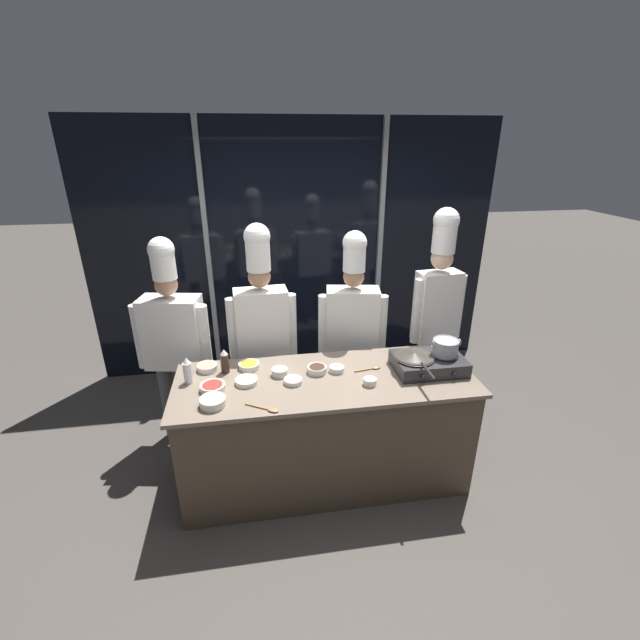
{
  "coord_description": "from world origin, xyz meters",
  "views": [
    {
      "loc": [
        -0.46,
        -2.63,
        2.49
      ],
      "look_at": [
        0.0,
        0.25,
        1.24
      ],
      "focal_mm": 24.0,
      "sensor_mm": 36.0,
      "label": 1
    }
  ],
  "objects_px": {
    "portable_stove": "(429,363)",
    "serving_spoon_solid": "(372,368)",
    "prep_bowl_bean_sprouts": "(370,381)",
    "prep_bowl_garlic": "(337,368)",
    "prep_bowl_carrots": "(249,365)",
    "prep_bowl_ginger": "(246,381)",
    "prep_bowl_bell_pepper": "(213,387)",
    "prep_bowl_soy_glaze": "(317,369)",
    "prep_bowl_noodles": "(280,371)",
    "frying_pan": "(415,355)",
    "chef_pastry": "(437,300)",
    "serving_spoon_slotted": "(268,409)",
    "chef_head": "(174,335)",
    "stock_pot": "(446,347)",
    "squeeze_bottle_clear": "(188,371)",
    "prep_bowl_onion": "(213,401)",
    "chef_sous": "(262,323)",
    "prep_bowl_rice": "(293,380)",
    "chef_line": "(352,323)",
    "prep_bowl_mushrooms": "(207,367)",
    "squeeze_bottle_soy": "(225,361)"
  },
  "relations": [
    {
      "from": "frying_pan",
      "to": "prep_bowl_onion",
      "type": "height_order",
      "value": "frying_pan"
    },
    {
      "from": "portable_stove",
      "to": "chef_head",
      "type": "bearing_deg",
      "value": 160.46
    },
    {
      "from": "prep_bowl_garlic",
      "to": "prep_bowl_bell_pepper",
      "type": "height_order",
      "value": "prep_bowl_bell_pepper"
    },
    {
      "from": "prep_bowl_bean_sprouts",
      "to": "prep_bowl_ginger",
      "type": "xyz_separation_m",
      "value": [
        -0.85,
        0.15,
        -0.01
      ]
    },
    {
      "from": "prep_bowl_carrots",
      "to": "prep_bowl_bell_pepper",
      "type": "relative_size",
      "value": 0.92
    },
    {
      "from": "prep_bowl_onion",
      "to": "prep_bowl_mushrooms",
      "type": "height_order",
      "value": "prep_bowl_onion"
    },
    {
      "from": "portable_stove",
      "to": "serving_spoon_solid",
      "type": "xyz_separation_m",
      "value": [
        -0.41,
        0.08,
        -0.05
      ]
    },
    {
      "from": "squeeze_bottle_soy",
      "to": "serving_spoon_slotted",
      "type": "xyz_separation_m",
      "value": [
        0.29,
        -0.53,
        -0.08
      ]
    },
    {
      "from": "portable_stove",
      "to": "chef_pastry",
      "type": "xyz_separation_m",
      "value": [
        0.34,
        0.7,
        0.22
      ]
    },
    {
      "from": "prep_bowl_soy_glaze",
      "to": "prep_bowl_carrots",
      "type": "bearing_deg",
      "value": 163.87
    },
    {
      "from": "prep_bowl_noodles",
      "to": "chef_sous",
      "type": "distance_m",
      "value": 0.58
    },
    {
      "from": "serving_spoon_solid",
      "to": "serving_spoon_slotted",
      "type": "bearing_deg",
      "value": -153.2
    },
    {
      "from": "prep_bowl_ginger",
      "to": "portable_stove",
      "type": "bearing_deg",
      "value": -0.87
    },
    {
      "from": "prep_bowl_soy_glaze",
      "to": "prep_bowl_onion",
      "type": "relative_size",
      "value": 0.84
    },
    {
      "from": "prep_bowl_rice",
      "to": "squeeze_bottle_soy",
      "type": "bearing_deg",
      "value": 154.19
    },
    {
      "from": "prep_bowl_bean_sprouts",
      "to": "chef_sous",
      "type": "bearing_deg",
      "value": 132.37
    },
    {
      "from": "prep_bowl_ginger",
      "to": "chef_line",
      "type": "bearing_deg",
      "value": 35.5
    },
    {
      "from": "prep_bowl_carrots",
      "to": "prep_bowl_onion",
      "type": "distance_m",
      "value": 0.51
    },
    {
      "from": "prep_bowl_soy_glaze",
      "to": "prep_bowl_noodles",
      "type": "bearing_deg",
      "value": 179.18
    },
    {
      "from": "stock_pot",
      "to": "prep_bowl_mushrooms",
      "type": "bearing_deg",
      "value": 171.58
    },
    {
      "from": "prep_bowl_garlic",
      "to": "stock_pot",
      "type": "bearing_deg",
      "value": -6.08
    },
    {
      "from": "stock_pot",
      "to": "prep_bowl_garlic",
      "type": "height_order",
      "value": "stock_pot"
    },
    {
      "from": "prep_bowl_bean_sprouts",
      "to": "serving_spoon_solid",
      "type": "bearing_deg",
      "value": 70.05
    },
    {
      "from": "frying_pan",
      "to": "prep_bowl_noodles",
      "type": "relative_size",
      "value": 4.39
    },
    {
      "from": "chef_head",
      "to": "prep_bowl_soy_glaze",
      "type": "bearing_deg",
      "value": 162.26
    },
    {
      "from": "prep_bowl_bean_sprouts",
      "to": "chef_pastry",
      "type": "height_order",
      "value": "chef_pastry"
    },
    {
      "from": "chef_pastry",
      "to": "serving_spoon_slotted",
      "type": "bearing_deg",
      "value": 26.43
    },
    {
      "from": "prep_bowl_bell_pepper",
      "to": "prep_bowl_carrots",
      "type": "bearing_deg",
      "value": 47.77
    },
    {
      "from": "prep_bowl_garlic",
      "to": "prep_bowl_noodles",
      "type": "distance_m",
      "value": 0.42
    },
    {
      "from": "chef_line",
      "to": "chef_head",
      "type": "bearing_deg",
      "value": 9.4
    },
    {
      "from": "squeeze_bottle_clear",
      "to": "chef_head",
      "type": "height_order",
      "value": "chef_head"
    },
    {
      "from": "prep_bowl_onion",
      "to": "frying_pan",
      "type": "bearing_deg",
      "value": 8.54
    },
    {
      "from": "prep_bowl_carrots",
      "to": "prep_bowl_ginger",
      "type": "bearing_deg",
      "value": -95.03
    },
    {
      "from": "stock_pot",
      "to": "prep_bowl_ginger",
      "type": "bearing_deg",
      "value": 179.21
    },
    {
      "from": "prep_bowl_ginger",
      "to": "chef_head",
      "type": "bearing_deg",
      "value": 131.34
    },
    {
      "from": "chef_line",
      "to": "squeeze_bottle_soy",
      "type": "bearing_deg",
      "value": 33.54
    },
    {
      "from": "prep_bowl_ginger",
      "to": "prep_bowl_carrots",
      "type": "bearing_deg",
      "value": 84.97
    },
    {
      "from": "portable_stove",
      "to": "serving_spoon_solid",
      "type": "height_order",
      "value": "portable_stove"
    },
    {
      "from": "prep_bowl_noodles",
      "to": "frying_pan",
      "type": "bearing_deg",
      "value": -5.95
    },
    {
      "from": "squeeze_bottle_clear",
      "to": "squeeze_bottle_soy",
      "type": "bearing_deg",
      "value": 23.12
    },
    {
      "from": "prep_bowl_onion",
      "to": "chef_sous",
      "type": "height_order",
      "value": "chef_sous"
    },
    {
      "from": "portable_stove",
      "to": "serving_spoon_solid",
      "type": "bearing_deg",
      "value": 169.47
    },
    {
      "from": "frying_pan",
      "to": "chef_pastry",
      "type": "distance_m",
      "value": 0.86
    },
    {
      "from": "prep_bowl_bean_sprouts",
      "to": "prep_bowl_garlic",
      "type": "xyz_separation_m",
      "value": [
        -0.19,
        0.22,
        -0.0
      ]
    },
    {
      "from": "squeeze_bottle_clear",
      "to": "stock_pot",
      "type": "bearing_deg",
      "value": -2.99
    },
    {
      "from": "prep_bowl_onion",
      "to": "prep_bowl_rice",
      "type": "height_order",
      "value": "prep_bowl_onion"
    },
    {
      "from": "frying_pan",
      "to": "chef_pastry",
      "type": "height_order",
      "value": "chef_pastry"
    },
    {
      "from": "chef_head",
      "to": "chef_pastry",
      "type": "distance_m",
      "value": 2.27
    },
    {
      "from": "squeeze_bottle_clear",
      "to": "prep_bowl_garlic",
      "type": "relative_size",
      "value": 1.78
    },
    {
      "from": "squeeze_bottle_clear",
      "to": "prep_bowl_garlic",
      "type": "xyz_separation_m",
      "value": [
        1.06,
        -0.01,
        -0.07
      ]
    }
  ]
}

